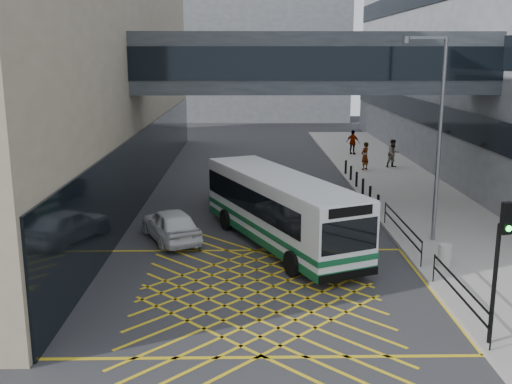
{
  "coord_description": "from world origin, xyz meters",
  "views": [
    {
      "loc": [
        -0.38,
        -19.11,
        7.91
      ],
      "look_at": [
        0.0,
        4.0,
        2.6
      ],
      "focal_mm": 42.0,
      "sensor_mm": 36.0,
      "label": 1
    }
  ],
  "objects_px": {
    "car_silver": "(279,184)",
    "bus": "(279,208)",
    "street_lamp": "(436,128)",
    "traffic_light": "(500,253)",
    "car_white": "(171,224)",
    "pedestrian_a": "(365,156)",
    "pedestrian_b": "(393,154)",
    "car_dark": "(235,188)",
    "pedestrian_c": "(353,142)",
    "litter_bin": "(444,255)"
  },
  "relations": [
    {
      "from": "pedestrian_a",
      "to": "pedestrian_b",
      "type": "xyz_separation_m",
      "value": [
        2.17,
        0.89,
        0.03
      ]
    },
    {
      "from": "pedestrian_a",
      "to": "pedestrian_b",
      "type": "distance_m",
      "value": 2.35
    },
    {
      "from": "pedestrian_b",
      "to": "bus",
      "type": "bearing_deg",
      "value": -137.59
    },
    {
      "from": "pedestrian_c",
      "to": "traffic_light",
      "type": "bearing_deg",
      "value": 122.81
    },
    {
      "from": "bus",
      "to": "car_silver",
      "type": "distance_m",
      "value": 8.84
    },
    {
      "from": "car_white",
      "to": "traffic_light",
      "type": "height_order",
      "value": "traffic_light"
    },
    {
      "from": "bus",
      "to": "street_lamp",
      "type": "height_order",
      "value": "street_lamp"
    },
    {
      "from": "bus",
      "to": "traffic_light",
      "type": "bearing_deg",
      "value": -83.99
    },
    {
      "from": "bus",
      "to": "car_dark",
      "type": "xyz_separation_m",
      "value": [
        -2.0,
        7.81,
        -0.85
      ]
    },
    {
      "from": "litter_bin",
      "to": "pedestrian_a",
      "type": "relative_size",
      "value": 0.44
    },
    {
      "from": "car_dark",
      "to": "car_silver",
      "type": "relative_size",
      "value": 1.01
    },
    {
      "from": "bus",
      "to": "traffic_light",
      "type": "height_order",
      "value": "traffic_light"
    },
    {
      "from": "car_dark",
      "to": "traffic_light",
      "type": "height_order",
      "value": "traffic_light"
    },
    {
      "from": "pedestrian_a",
      "to": "pedestrian_b",
      "type": "bearing_deg",
      "value": 158.96
    },
    {
      "from": "car_white",
      "to": "traffic_light",
      "type": "xyz_separation_m",
      "value": [
        10.01,
        -10.09,
        2.06
      ]
    },
    {
      "from": "traffic_light",
      "to": "litter_bin",
      "type": "height_order",
      "value": "traffic_light"
    },
    {
      "from": "traffic_light",
      "to": "street_lamp",
      "type": "distance_m",
      "value": 9.8
    },
    {
      "from": "pedestrian_c",
      "to": "car_dark",
      "type": "bearing_deg",
      "value": 94.4
    },
    {
      "from": "car_silver",
      "to": "car_white",
      "type": "bearing_deg",
      "value": 33.56
    },
    {
      "from": "bus",
      "to": "pedestrian_b",
      "type": "xyz_separation_m",
      "value": [
        8.98,
        16.99,
        -0.47
      ]
    },
    {
      "from": "car_dark",
      "to": "car_silver",
      "type": "distance_m",
      "value": 2.67
    },
    {
      "from": "bus",
      "to": "street_lamp",
      "type": "xyz_separation_m",
      "value": [
        6.45,
        0.02,
        3.37
      ]
    },
    {
      "from": "traffic_light",
      "to": "pedestrian_c",
      "type": "height_order",
      "value": "traffic_light"
    },
    {
      "from": "car_white",
      "to": "car_silver",
      "type": "height_order",
      "value": "car_silver"
    },
    {
      "from": "car_white",
      "to": "bus",
      "type": "bearing_deg",
      "value": 148.0
    },
    {
      "from": "car_dark",
      "to": "pedestrian_a",
      "type": "height_order",
      "value": "pedestrian_a"
    },
    {
      "from": "car_dark",
      "to": "street_lamp",
      "type": "distance_m",
      "value": 12.24
    },
    {
      "from": "car_silver",
      "to": "pedestrian_c",
      "type": "bearing_deg",
      "value": -139.79
    },
    {
      "from": "car_dark",
      "to": "car_silver",
      "type": "xyz_separation_m",
      "value": [
        2.48,
        0.97,
        -0.01
      ]
    },
    {
      "from": "car_white",
      "to": "pedestrian_a",
      "type": "relative_size",
      "value": 2.45
    },
    {
      "from": "litter_bin",
      "to": "pedestrian_b",
      "type": "bearing_deg",
      "value": 81.82
    },
    {
      "from": "traffic_light",
      "to": "car_silver",
      "type": "bearing_deg",
      "value": 86.23
    },
    {
      "from": "bus",
      "to": "pedestrian_a",
      "type": "bearing_deg",
      "value": 43.58
    },
    {
      "from": "car_silver",
      "to": "street_lamp",
      "type": "bearing_deg",
      "value": 99.99
    },
    {
      "from": "car_dark",
      "to": "pedestrian_c",
      "type": "distance_m",
      "value": 17.43
    },
    {
      "from": "traffic_light",
      "to": "pedestrian_a",
      "type": "distance_m",
      "value": 25.67
    },
    {
      "from": "litter_bin",
      "to": "traffic_light",
      "type": "bearing_deg",
      "value": -96.49
    },
    {
      "from": "street_lamp",
      "to": "pedestrian_c",
      "type": "relative_size",
      "value": 4.43
    },
    {
      "from": "car_white",
      "to": "pedestrian_a",
      "type": "xyz_separation_m",
      "value": [
        11.46,
        15.48,
        0.37
      ]
    },
    {
      "from": "car_silver",
      "to": "street_lamp",
      "type": "relative_size",
      "value": 0.57
    },
    {
      "from": "bus",
      "to": "street_lamp",
      "type": "distance_m",
      "value": 7.28
    },
    {
      "from": "street_lamp",
      "to": "litter_bin",
      "type": "distance_m",
      "value": 5.46
    },
    {
      "from": "bus",
      "to": "car_white",
      "type": "relative_size",
      "value": 2.33
    },
    {
      "from": "car_silver",
      "to": "bus",
      "type": "bearing_deg",
      "value": 62.58
    },
    {
      "from": "pedestrian_a",
      "to": "bus",
      "type": "bearing_deg",
      "value": 23.76
    },
    {
      "from": "car_white",
      "to": "pedestrian_c",
      "type": "bearing_deg",
      "value": -142.5
    },
    {
      "from": "car_silver",
      "to": "pedestrian_c",
      "type": "height_order",
      "value": "pedestrian_c"
    },
    {
      "from": "car_silver",
      "to": "litter_bin",
      "type": "bearing_deg",
      "value": 90.8
    },
    {
      "from": "bus",
      "to": "pedestrian_b",
      "type": "distance_m",
      "value": 19.22
    },
    {
      "from": "bus",
      "to": "pedestrian_b",
      "type": "height_order",
      "value": "bus"
    }
  ]
}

